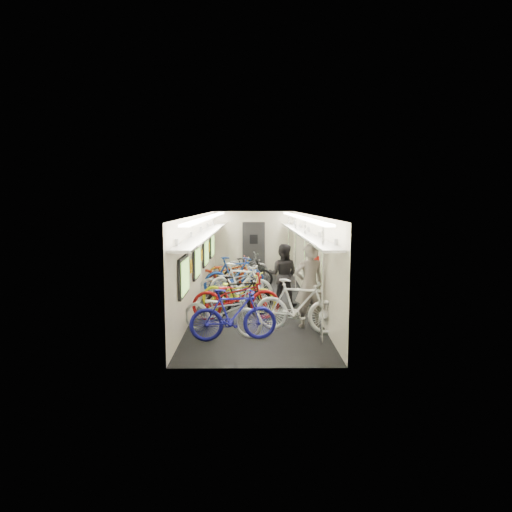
{
  "coord_description": "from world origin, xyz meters",
  "views": [
    {
      "loc": [
        -0.1,
        -12.26,
        2.72
      ],
      "look_at": [
        0.05,
        1.15,
        1.15
      ],
      "focal_mm": 32.0,
      "sensor_mm": 36.0,
      "label": 1
    }
  ],
  "objects_px": {
    "bicycle_0": "(222,312)",
    "passenger_near": "(309,285)",
    "passenger_mid": "(283,275)",
    "bicycle_1": "(233,315)",
    "backpack": "(320,264)"
  },
  "relations": [
    {
      "from": "passenger_near",
      "to": "passenger_mid",
      "type": "bearing_deg",
      "value": -92.77
    },
    {
      "from": "passenger_mid",
      "to": "bicycle_1",
      "type": "bearing_deg",
      "value": 85.24
    },
    {
      "from": "passenger_near",
      "to": "backpack",
      "type": "height_order",
      "value": "passenger_near"
    },
    {
      "from": "bicycle_1",
      "to": "passenger_mid",
      "type": "bearing_deg",
      "value": -28.96
    },
    {
      "from": "bicycle_0",
      "to": "passenger_near",
      "type": "xyz_separation_m",
      "value": [
        1.87,
        0.54,
        0.45
      ]
    },
    {
      "from": "bicycle_0",
      "to": "bicycle_1",
      "type": "bearing_deg",
      "value": -125.75
    },
    {
      "from": "passenger_near",
      "to": "bicycle_0",
      "type": "bearing_deg",
      "value": 1.99
    },
    {
      "from": "bicycle_0",
      "to": "bicycle_1",
      "type": "relative_size",
      "value": 1.05
    },
    {
      "from": "backpack",
      "to": "bicycle_0",
      "type": "bearing_deg",
      "value": -162.57
    },
    {
      "from": "passenger_mid",
      "to": "backpack",
      "type": "height_order",
      "value": "passenger_mid"
    },
    {
      "from": "passenger_near",
      "to": "backpack",
      "type": "distance_m",
      "value": 1.01
    },
    {
      "from": "bicycle_0",
      "to": "passenger_near",
      "type": "bearing_deg",
      "value": -48.96
    },
    {
      "from": "bicycle_0",
      "to": "backpack",
      "type": "height_order",
      "value": "backpack"
    },
    {
      "from": "passenger_mid",
      "to": "passenger_near",
      "type": "bearing_deg",
      "value": 117.78
    },
    {
      "from": "passenger_near",
      "to": "passenger_mid",
      "type": "height_order",
      "value": "passenger_near"
    }
  ]
}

